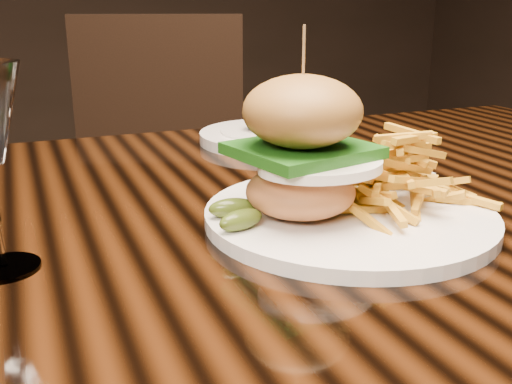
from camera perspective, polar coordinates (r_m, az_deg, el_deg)
name	(u,v)px	position (r m, az deg, el deg)	size (l,w,h in m)	color
dining_table	(245,263)	(0.74, -1.06, -6.78)	(1.60, 0.90, 0.75)	black
burger_plate	(348,173)	(0.65, 8.74, 1.80)	(0.32, 0.32, 0.21)	silver
side_saucer	(365,200)	(0.72, 10.34, -0.77)	(0.16, 0.16, 0.02)	silver
ramekin	(398,181)	(0.78, 13.37, 1.04)	(0.06, 0.06, 0.03)	silver
far_dish	(272,133)	(1.03, 1.55, 5.67)	(0.25, 0.25, 0.08)	silver
chair_far	(160,175)	(1.62, -9.13, 1.56)	(0.58, 0.58, 0.95)	black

